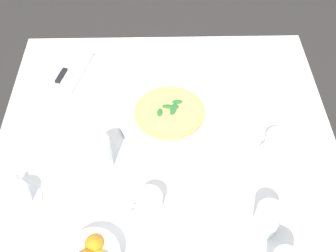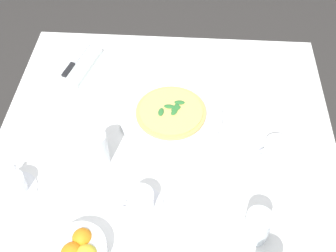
{
  "view_description": "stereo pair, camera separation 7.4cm",
  "coord_description": "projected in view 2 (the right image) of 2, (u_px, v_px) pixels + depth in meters",
  "views": [
    {
      "loc": [
        -0.82,
        0.01,
        1.82
      ],
      "look_at": [
        0.06,
        -0.01,
        0.77
      ],
      "focal_mm": 44.41,
      "sensor_mm": 36.0,
      "label": 1
    },
    {
      "loc": [
        -0.82,
        -0.06,
        1.82
      ],
      "look_at": [
        0.06,
        -0.01,
        0.77
      ],
      "focal_mm": 44.41,
      "sensor_mm": 36.0,
      "label": 2
    }
  ],
  "objects": [
    {
      "name": "napkin_folded",
      "position": [
        75.0,
        65.0,
        1.58
      ],
      "size": [
        0.25,
        0.18,
        0.02
      ],
      "rotation": [
        0.0,
        0.0,
        -0.27
      ],
      "color": "white",
      "rests_on": "dining_table"
    },
    {
      "name": "pizza_plate",
      "position": [
        171.0,
        114.0,
        1.42
      ],
      "size": [
        0.35,
        0.35,
        0.02
      ],
      "color": "white",
      "rests_on": "dining_table"
    },
    {
      "name": "coffee_cup_right_edge",
      "position": [
        140.0,
        201.0,
        1.18
      ],
      "size": [
        0.13,
        0.13,
        0.06
      ],
      "color": "white",
      "rests_on": "dining_table"
    },
    {
      "name": "water_glass_far_right",
      "position": [
        97.0,
        150.0,
        1.26
      ],
      "size": [
        0.07,
        0.07,
        0.13
      ],
      "color": "white",
      "rests_on": "dining_table"
    },
    {
      "name": "dinner_knife",
      "position": [
        75.0,
        61.0,
        1.57
      ],
      "size": [
        0.19,
        0.07,
        0.01
      ],
      "rotation": [
        0.0,
        0.0,
        -0.27
      ],
      "color": "silver",
      "rests_on": "napkin_folded"
    },
    {
      "name": "coffee_cup_far_left",
      "position": [
        278.0,
        90.0,
        1.47
      ],
      "size": [
        0.13,
        0.13,
        0.06
      ],
      "color": "white",
      "rests_on": "dining_table"
    },
    {
      "name": "water_glass_center_back",
      "position": [
        257.0,
        228.0,
        1.11
      ],
      "size": [
        0.07,
        0.07,
        0.1
      ],
      "color": "white",
      "rests_on": "dining_table"
    },
    {
      "name": "citrus_bowl",
      "position": [
        79.0,
        251.0,
        1.09
      ],
      "size": [
        0.15,
        0.15,
        0.07
      ],
      "color": "white",
      "rests_on": "dining_table"
    },
    {
      "name": "pizza",
      "position": [
        171.0,
        112.0,
        1.41
      ],
      "size": [
        0.24,
        0.24,
        0.02
      ],
      "color": "#DBAD60",
      "rests_on": "pizza_plate"
    },
    {
      "name": "dining_table",
      "position": [
        165.0,
        167.0,
        1.45
      ],
      "size": [
        1.11,
        1.11,
        0.75
      ],
      "color": "white",
      "rests_on": "ground_plane"
    },
    {
      "name": "coffee_cup_back_corner",
      "position": [
        13.0,
        185.0,
        1.22
      ],
      "size": [
        0.13,
        0.13,
        0.06
      ],
      "color": "white",
      "rests_on": "dining_table"
    },
    {
      "name": "ground_plane",
      "position": [
        166.0,
        243.0,
        1.93
      ],
      "size": [
        8.0,
        8.0,
        0.0
      ],
      "primitive_type": "plane",
      "color": "#33302D"
    },
    {
      "name": "coffee_cup_near_left",
      "position": [
        276.0,
        149.0,
        1.3
      ],
      "size": [
        0.13,
        0.13,
        0.06
      ],
      "color": "white",
      "rests_on": "dining_table"
    }
  ]
}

